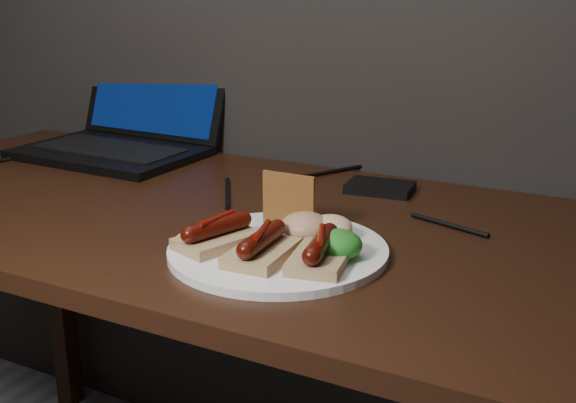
# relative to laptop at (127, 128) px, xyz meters

# --- Properties ---
(desk) EXTENTS (1.40, 0.70, 0.75)m
(desk) POSITION_rel_laptop_xyz_m (0.36, -0.27, -0.14)
(desk) COLOR black
(desk) RESTS_ON ground
(laptop) EXTENTS (0.39, 0.35, 0.25)m
(laptop) POSITION_rel_laptop_xyz_m (0.00, 0.00, 0.00)
(laptop) COLOR black
(laptop) RESTS_ON desk
(hard_drive) EXTENTS (0.13, 0.09, 0.02)m
(hard_drive) POSITION_rel_laptop_xyz_m (0.61, -0.03, -0.05)
(hard_drive) COLOR black
(hard_drive) RESTS_ON desk
(desk_cables) EXTENTS (1.03, 0.39, 0.01)m
(desk_cables) POSITION_rel_laptop_xyz_m (0.34, -0.10, -0.05)
(desk_cables) COLOR black
(desk_cables) RESTS_ON desk
(plate) EXTENTS (0.37, 0.37, 0.01)m
(plate) POSITION_rel_laptop_xyz_m (0.60, -0.39, -0.05)
(plate) COLOR white
(plate) RESTS_ON desk
(bread_sausage_left) EXTENTS (0.10, 0.13, 0.04)m
(bread_sausage_left) POSITION_rel_laptop_xyz_m (0.52, -0.43, -0.02)
(bread_sausage_left) COLOR tan
(bread_sausage_left) RESTS_ON plate
(bread_sausage_center) EXTENTS (0.08, 0.12, 0.04)m
(bread_sausage_center) POSITION_rel_laptop_xyz_m (0.60, -0.44, -0.02)
(bread_sausage_center) COLOR tan
(bread_sausage_center) RESTS_ON plate
(bread_sausage_right) EXTENTS (0.09, 0.13, 0.04)m
(bread_sausage_right) POSITION_rel_laptop_xyz_m (0.68, -0.42, -0.02)
(bread_sausage_right) COLOR tan
(bread_sausage_right) RESTS_ON plate
(crispbread) EXTENTS (0.08, 0.01, 0.08)m
(crispbread) POSITION_rel_laptop_xyz_m (0.57, -0.32, 0.00)
(crispbread) COLOR #A2692C
(crispbread) RESTS_ON plate
(salad_greens) EXTENTS (0.07, 0.07, 0.04)m
(salad_greens) POSITION_rel_laptop_xyz_m (0.69, -0.39, -0.02)
(salad_greens) COLOR #216113
(salad_greens) RESTS_ON plate
(salsa_mound) EXTENTS (0.07, 0.07, 0.04)m
(salsa_mound) POSITION_rel_laptop_xyz_m (0.62, -0.35, -0.02)
(salsa_mound) COLOR maroon
(salsa_mound) RESTS_ON plate
(coleslaw_mound) EXTENTS (0.06, 0.06, 0.04)m
(coleslaw_mound) POSITION_rel_laptop_xyz_m (0.65, -0.33, -0.02)
(coleslaw_mound) COLOR beige
(coleslaw_mound) RESTS_ON plate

